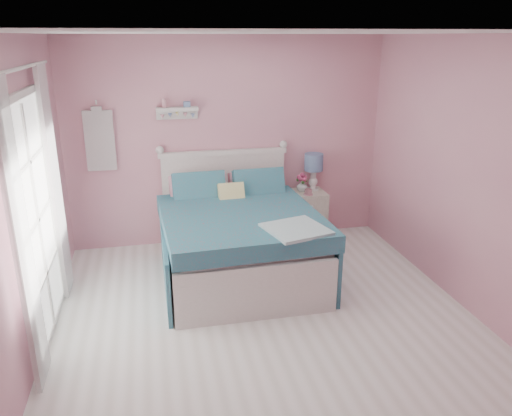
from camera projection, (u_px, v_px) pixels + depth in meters
name	position (u px, v px, depth m)	size (l,w,h in m)	color
floor	(269.00, 327.00, 4.66)	(4.50, 4.50, 0.00)	silver
room_shell	(271.00, 162.00, 4.14)	(4.50, 4.50, 4.50)	#C67D93
bed	(238.00, 239.00, 5.62)	(1.73, 2.13, 1.21)	silver
nightstand	(307.00, 215.00, 6.60)	(0.45, 0.45, 0.66)	silver
table_lamp	(314.00, 165.00, 6.47)	(0.24, 0.24, 0.48)	white
vase	(302.00, 186.00, 6.49)	(0.14, 0.14, 0.15)	silver
teacup	(308.00, 192.00, 6.36)	(0.10, 0.10, 0.08)	#C2828D
roses	(302.00, 178.00, 6.45)	(0.14, 0.11, 0.12)	#C44371
wall_shelf	(177.00, 110.00, 5.99)	(0.50, 0.15, 0.25)	silver
hanging_dress	(100.00, 141.00, 5.91)	(0.34, 0.03, 0.72)	white
french_door	(37.00, 221.00, 4.28)	(0.04, 1.32, 2.16)	silver
curtain_near	(22.00, 242.00, 3.57)	(0.04, 0.40, 2.32)	white
curtain_far	(55.00, 185.00, 4.95)	(0.04, 0.40, 2.32)	white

